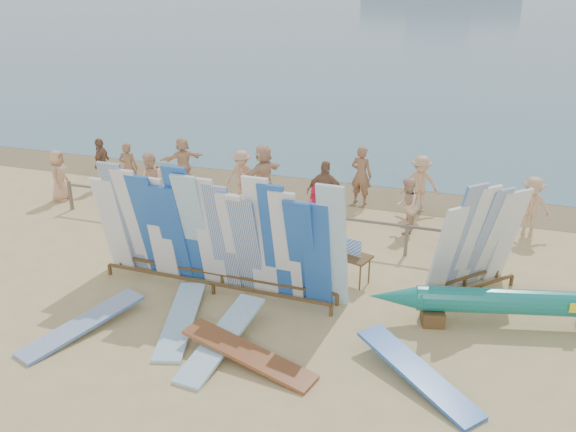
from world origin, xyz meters
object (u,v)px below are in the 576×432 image
(flat_board_e, at_px, (84,331))
(side_surfboard_rack, at_px, (477,242))
(beachgoer_0, at_px, (59,176))
(beachgoer_7, at_px, (361,175))
(flat_board_a, at_px, (181,324))
(beachgoer_9, at_px, (420,184))
(beachgoer_5, at_px, (263,174))
(beachgoer_4, at_px, (326,193))
(beach_chair_right, at_px, (323,219))
(beachgoer_extra_0, at_px, (531,206))
(beachgoer_1, at_px, (129,168))
(beach_chair_left, at_px, (257,214))
(beachgoer_extra_1, at_px, (102,163))
(outrigger_canoe, at_px, (515,303))
(main_surfboard_rack, at_px, (216,236))
(flat_board_b, at_px, (223,347))
(vendor_table, at_px, (352,268))
(stroller, at_px, (319,212))
(flat_board_d, at_px, (417,382))
(beachgoer_3, at_px, (242,176))
(flat_board_c, at_px, (249,363))
(beachgoer_11, at_px, (183,160))
(beachgoer_8, at_px, (407,206))

(flat_board_e, bearing_deg, side_surfboard_rack, 49.75)
(beachgoer_0, xyz_separation_m, beachgoer_7, (8.95, 2.68, 0.12))
(flat_board_a, relative_size, beachgoer_9, 1.57)
(beachgoer_5, height_order, beachgoer_4, same)
(beach_chair_right, relative_size, beachgoer_9, 0.46)
(beachgoer_0, bearing_deg, flat_board_a, -143.43)
(beachgoer_extra_0, xyz_separation_m, beachgoer_5, (-7.71, 0.07, 0.09))
(flat_board_e, distance_m, beachgoer_0, 8.09)
(beachgoer_5, bearing_deg, beachgoer_4, 88.56)
(side_surfboard_rack, xyz_separation_m, beachgoer_1, (-10.84, 3.31, -0.40))
(beach_chair_left, height_order, beachgoer_extra_1, beachgoer_extra_1)
(outrigger_canoe, distance_m, beach_chair_left, 7.70)
(main_surfboard_rack, distance_m, beachgoer_7, 6.67)
(outrigger_canoe, relative_size, beachgoer_9, 3.35)
(flat_board_b, xyz_separation_m, beachgoer_5, (-2.02, 7.61, 0.92))
(beachgoer_extra_0, height_order, beachgoer_4, beachgoer_4)
(beachgoer_0, bearing_deg, outrigger_canoe, -119.75)
(vendor_table, bearing_deg, main_surfboard_rack, -138.50)
(stroller, distance_m, beachgoer_extra_1, 7.74)
(beachgoer_1, bearing_deg, beachgoer_9, 179.86)
(flat_board_d, height_order, beachgoer_9, beachgoer_9)
(beachgoer_3, xyz_separation_m, beachgoer_9, (5.34, 0.84, 0.05))
(beachgoer_extra_0, bearing_deg, flat_board_c, -116.23)
(flat_board_c, distance_m, beachgoer_4, 6.95)
(outrigger_canoe, height_order, flat_board_a, outrigger_canoe)
(flat_board_b, relative_size, beachgoer_4, 1.46)
(beachgoer_11, relative_size, beachgoer_3, 0.98)
(vendor_table, distance_m, beachgoer_11, 8.68)
(beachgoer_3, bearing_deg, beachgoer_7, -15.29)
(vendor_table, xyz_separation_m, beachgoer_8, (0.74, 3.32, 0.41))
(stroller, distance_m, beachgoer_7, 2.38)
(beachgoer_11, distance_m, beachgoer_extra_1, 2.62)
(beachgoer_11, xyz_separation_m, beachgoer_extra_0, (10.91, -0.95, 0.03))
(beachgoer_4, bearing_deg, flat_board_a, 76.33)
(flat_board_a, bearing_deg, flat_board_b, -38.48)
(side_surfboard_rack, height_order, stroller, side_surfboard_rack)
(main_surfboard_rack, bearing_deg, flat_board_d, -21.07)
(flat_board_c, relative_size, flat_board_e, 1.00)
(stroller, xyz_separation_m, beachgoer_11, (-5.37, 2.26, 0.33))
(flat_board_b, distance_m, beach_chair_right, 6.33)
(vendor_table, distance_m, stroller, 3.31)
(vendor_table, relative_size, beachgoer_11, 0.69)
(beachgoer_0, xyz_separation_m, beachgoer_4, (8.34, 0.79, 0.12))
(flat_board_b, bearing_deg, beachgoer_11, 126.62)
(beachgoer_8, xyz_separation_m, beachgoer_5, (-4.51, 0.95, 0.14))
(outrigger_canoe, height_order, beachgoer_extra_1, beachgoer_extra_1)
(vendor_table, height_order, stroller, stroller)
(outrigger_canoe, xyz_separation_m, beachgoer_9, (-2.62, 5.81, 0.33))
(flat_board_c, distance_m, beachgoer_9, 8.94)
(flat_board_b, bearing_deg, beachgoer_1, 137.23)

